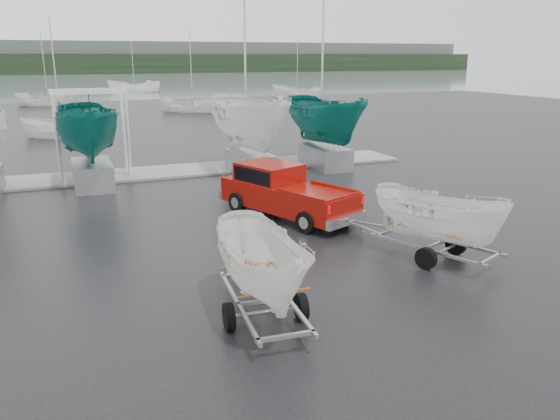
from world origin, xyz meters
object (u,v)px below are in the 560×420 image
(pickup_truck, at_px, (282,190))
(trailer_hitched, at_px, (441,173))
(trailer_parked, at_px, (262,206))
(boat_hoist, at_px, (91,121))

(pickup_truck, relative_size, trailer_hitched, 1.25)
(pickup_truck, distance_m, trailer_hitched, 6.38)
(trailer_parked, relative_size, boat_hoist, 1.15)
(pickup_truck, bearing_deg, trailer_parked, -136.99)
(trailer_hitched, relative_size, trailer_parked, 0.97)
(pickup_truck, distance_m, trailer_parked, 8.30)
(pickup_truck, relative_size, boat_hoist, 1.39)
(trailer_parked, bearing_deg, boat_hoist, 102.74)
(trailer_hitched, bearing_deg, pickup_truck, 90.00)
(boat_hoist, bearing_deg, trailer_hitched, -61.06)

